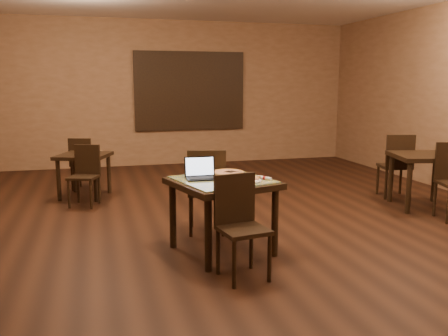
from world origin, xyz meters
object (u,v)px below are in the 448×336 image
object	(u,v)px
chair_main_far	(207,187)
laptop	(201,173)
tiled_table	(222,189)
other_table_b_chair_near	(85,171)
pizza_pan	(227,174)
other_table_a_chair_far	(397,162)
other_table_a	(424,163)
other_table_b_chair_far	(83,161)
chair_main_near	(239,220)
other_table_b	(84,161)

from	to	relation	value
chair_main_far	laptop	distance (m)	0.61
tiled_table	other_table_b_chair_near	xyz separation A→B (m)	(-1.37, 2.37, -0.18)
tiled_table	chair_main_far	distance (m)	0.62
pizza_pan	other_table_a_chair_far	world-z (taller)	other_table_a_chair_far
other_table_a	tiled_table	bearing A→B (deg)	-148.56
other_table_a_chair_far	laptop	bearing A→B (deg)	37.65
other_table_b_chair_far	other_table_b_chair_near	bearing A→B (deg)	114.72
chair_main_near	other_table_b_chair_far	distance (m)	4.24
laptop	other_table_b	world-z (taller)	laptop
chair_main_far	other_table_b	xyz separation A→B (m)	(-1.38, 2.26, -0.01)
tiled_table	chair_main_far	xyz separation A→B (m)	(-0.02, 0.62, -0.10)
other_table_a_chair_far	other_table_b_chair_far	distance (m)	4.91
other_table_a	other_table_b_chair_far	distance (m)	5.17
chair_main_near	pizza_pan	size ratio (longest dim) A/B	2.57
laptop	other_table_b_chair_far	distance (m)	3.52
chair_main_far	other_table_b_chair_near	size ratio (longest dim) A/B	1.15
other_table_b_chair_near	other_table_b_chair_far	world-z (taller)	same
laptop	other_table_a	bearing A→B (deg)	16.60
laptop	chair_main_far	bearing A→B (deg)	72.47
pizza_pan	other_table_b_chair_far	world-z (taller)	other_table_b_chair_far
tiled_table	pizza_pan	bearing A→B (deg)	47.67
other_table_b_chair_near	other_table_b_chair_far	xyz separation A→B (m)	(-0.06, 1.01, 0.00)
chair_main_far	other_table_b_chair_near	bearing A→B (deg)	-39.67
pizza_pan	other_table_b	size ratio (longest dim) A/B	0.39
other_table_a	other_table_b_chair_near	world-z (taller)	other_table_b_chair_near
laptop	other_table_a	xyz separation A→B (m)	(3.35, 0.89, -0.20)
tiled_table	laptop	distance (m)	0.27
other_table_a_chair_far	other_table_b_chair_far	size ratio (longest dim) A/B	1.14
other_table_a	laptop	bearing A→B (deg)	-151.12
other_table_b_chair_far	other_table_b	bearing A→B (deg)	114.72
tiled_table	pizza_pan	size ratio (longest dim) A/B	3.19
other_table_a	other_table_b	bearing A→B (deg)	171.49
chair_main_near	chair_main_far	size ratio (longest dim) A/B	0.93
tiled_table	other_table_b_chair_near	bearing A→B (deg)	104.23
other_table_b_chair_near	other_table_a	bearing A→B (deg)	4.50
pizza_pan	other_table_b_chair_near	distance (m)	2.62
pizza_pan	other_table_b	bearing A→B (deg)	119.93
tiled_table	other_table_a_chair_far	bearing A→B (deg)	10.63
chair_main_far	other_table_b_chair_near	world-z (taller)	chair_main_far
other_table_a	other_table_b_chair_far	size ratio (longest dim) A/B	1.14
pizza_pan	chair_main_far	bearing A→B (deg)	110.33
other_table_a_chair_far	other_table_b	distance (m)	4.72
other_table_b_chair_near	other_table_a_chair_far	bearing A→B (deg)	11.24
chair_main_far	other_table_b_chair_near	xyz separation A→B (m)	(-1.35, 1.76, -0.07)
chair_main_near	other_table_a_chair_far	bearing A→B (deg)	25.57
tiled_table	other_table_a	distance (m)	3.30
chair_main_near	other_table_b	size ratio (longest dim) A/B	1.00
chair_main_far	other_table_a	xyz separation A→B (m)	(3.17, 0.37, 0.07)
chair_main_far	other_table_b	distance (m)	2.65
chair_main_far	tiled_table	bearing A→B (deg)	104.57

